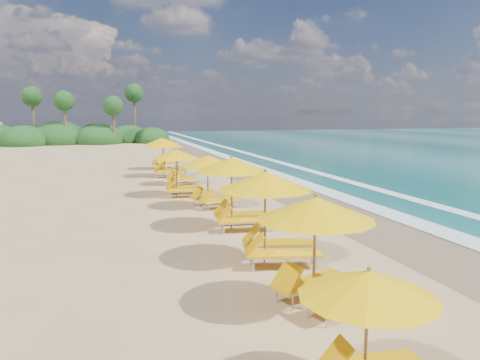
{
  "coord_description": "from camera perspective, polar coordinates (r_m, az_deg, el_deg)",
  "views": [
    {
      "loc": [
        -5.92,
        -19.31,
        4.2
      ],
      "look_at": [
        0.0,
        0.0,
        1.2
      ],
      "focal_mm": 34.35,
      "sensor_mm": 36.0,
      "label": 1
    }
  ],
  "objects": [
    {
      "name": "station_6",
      "position": [
        26.88,
        -7.44,
        1.87
      ],
      "size": [
        2.64,
        2.59,
        2.06
      ],
      "rotation": [
        0.0,
        0.0,
        0.35
      ],
      "color": "olive",
      "rests_on": "ground"
    },
    {
      "name": "ground",
      "position": [
        20.63,
        0.0,
        -3.3
      ],
      "size": [
        160.0,
        160.0,
        0.0
      ],
      "primitive_type": "plane",
      "color": "tan",
      "rests_on": "ground"
    },
    {
      "name": "station_7",
      "position": [
        30.23,
        -9.05,
        3.05
      ],
      "size": [
        3.31,
        3.3,
        2.52
      ],
      "rotation": [
        0.0,
        0.0,
        -0.44
      ],
      "color": "olive",
      "rests_on": "ground"
    },
    {
      "name": "surf_foam",
      "position": [
        23.44,
        15.87,
        -2.13
      ],
      "size": [
        4.0,
        160.0,
        0.01
      ],
      "color": "white",
      "rests_on": "ground"
    },
    {
      "name": "wet_sand",
      "position": [
        22.11,
        9.97,
        -2.62
      ],
      "size": [
        4.0,
        160.0,
        0.01
      ],
      "primitive_type": "cube",
      "color": "#7A6348",
      "rests_on": "ground"
    },
    {
      "name": "station_1",
      "position": [
        9.97,
        10.04,
        -7.86
      ],
      "size": [
        3.24,
        3.17,
        2.54
      ],
      "rotation": [
        0.0,
        0.0,
        0.33
      ],
      "color": "olive",
      "rests_on": "ground"
    },
    {
      "name": "treeline",
      "position": [
        65.02,
        -20.66,
        5.08
      ],
      "size": [
        25.8,
        8.8,
        9.74
      ],
      "color": "#163D14",
      "rests_on": "ground"
    },
    {
      "name": "station_0",
      "position": [
        7.21,
        16.6,
        -16.95
      ],
      "size": [
        2.31,
        2.16,
        2.05
      ],
      "rotation": [
        0.0,
        0.0,
        -0.07
      ],
      "color": "olive",
      "rests_on": "ground"
    },
    {
      "name": "station_4",
      "position": [
        20.26,
        -3.56,
        0.33
      ],
      "size": [
        2.99,
        2.89,
        2.4
      ],
      "rotation": [
        0.0,
        0.0,
        0.26
      ],
      "color": "olive",
      "rests_on": "ground"
    },
    {
      "name": "station_2",
      "position": [
        12.79,
        4.03,
        -3.81
      ],
      "size": [
        3.26,
        3.14,
        2.66
      ],
      "rotation": [
        0.0,
        0.0,
        -0.23
      ],
      "color": "olive",
      "rests_on": "ground"
    },
    {
      "name": "station_5",
      "position": [
        23.19,
        -7.46,
        1.34
      ],
      "size": [
        2.74,
        2.57,
        2.42
      ],
      "rotation": [
        0.0,
        0.0,
        -0.08
      ],
      "color": "olive",
      "rests_on": "ground"
    },
    {
      "name": "station_3",
      "position": [
        16.53,
        -0.35,
        -0.97
      ],
      "size": [
        3.11,
        2.94,
        2.67
      ],
      "rotation": [
        0.0,
        0.0,
        -0.13
      ],
      "color": "olive",
      "rests_on": "ground"
    },
    {
      "name": "station_8",
      "position": [
        34.28,
        -9.35,
        3.57
      ],
      "size": [
        3.16,
        3.13,
        2.41
      ],
      "rotation": [
        0.0,
        0.0,
        0.42
      ],
      "color": "olive",
      "rests_on": "ground"
    }
  ]
}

